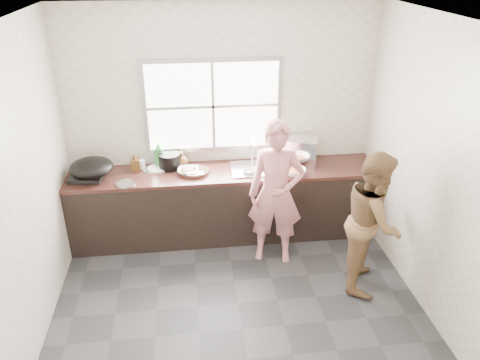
{
  "coord_description": "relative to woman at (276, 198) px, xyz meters",
  "views": [
    {
      "loc": [
        -0.42,
        -3.6,
        3.19
      ],
      "look_at": [
        0.1,
        0.65,
        1.05
      ],
      "focal_mm": 35.0,
      "sensor_mm": 36.0,
      "label": 1
    }
  ],
  "objects": [
    {
      "name": "floor",
      "position": [
        -0.5,
        -0.74,
        -0.77
      ],
      "size": [
        3.6,
        3.2,
        0.01
      ],
      "primitive_type": "cube",
      "color": "#2C2C2F",
      "rests_on": "ground"
    },
    {
      "name": "ceiling",
      "position": [
        -0.5,
        -0.74,
        1.94
      ],
      "size": [
        3.6,
        3.2,
        0.01
      ],
      "primitive_type": "cube",
      "color": "silver",
      "rests_on": "wall_back"
    },
    {
      "name": "wall_back",
      "position": [
        -0.5,
        0.87,
        0.59
      ],
      "size": [
        3.6,
        0.01,
        2.7
      ],
      "primitive_type": "cube",
      "color": "beige",
      "rests_on": "ground"
    },
    {
      "name": "wall_left",
      "position": [
        -2.3,
        -0.74,
        0.59
      ],
      "size": [
        0.01,
        3.2,
        2.7
      ],
      "primitive_type": "cube",
      "color": "silver",
      "rests_on": "ground"
    },
    {
      "name": "wall_right",
      "position": [
        1.31,
        -0.74,
        0.59
      ],
      "size": [
        0.01,
        3.2,
        2.7
      ],
      "primitive_type": "cube",
      "color": "beige",
      "rests_on": "ground"
    },
    {
      "name": "wall_front",
      "position": [
        -0.5,
        -2.34,
        0.59
      ],
      "size": [
        3.6,
        0.01,
        2.7
      ],
      "primitive_type": "cube",
      "color": "beige",
      "rests_on": "ground"
    },
    {
      "name": "cabinet",
      "position": [
        -0.5,
        0.55,
        -0.35
      ],
      "size": [
        3.6,
        0.62,
        0.82
      ],
      "primitive_type": "cube",
      "color": "black",
      "rests_on": "floor"
    },
    {
      "name": "countertop",
      "position": [
        -0.5,
        0.55,
        0.08
      ],
      "size": [
        3.6,
        0.64,
        0.04
      ],
      "primitive_type": "cube",
      "color": "#351A15",
      "rests_on": "cabinet"
    },
    {
      "name": "sink",
      "position": [
        -0.15,
        0.55,
        0.1
      ],
      "size": [
        0.55,
        0.45,
        0.02
      ],
      "primitive_type": "cube",
      "color": "silver",
      "rests_on": "countertop"
    },
    {
      "name": "faucet",
      "position": [
        -0.15,
        0.75,
        0.25
      ],
      "size": [
        0.02,
        0.02,
        0.3
      ],
      "primitive_type": "cylinder",
      "color": "silver",
      "rests_on": "countertop"
    },
    {
      "name": "window_frame",
      "position": [
        -0.6,
        0.85,
        0.79
      ],
      "size": [
        1.6,
        0.05,
        1.1
      ],
      "primitive_type": "cube",
      "color": "#9EA0A5",
      "rests_on": "wall_back"
    },
    {
      "name": "window_glazing",
      "position": [
        -0.6,
        0.83,
        0.79
      ],
      "size": [
        1.5,
        0.01,
        1.0
      ],
      "primitive_type": "cube",
      "color": "white",
      "rests_on": "window_frame"
    },
    {
      "name": "woman",
      "position": [
        0.0,
        0.0,
        0.0
      ],
      "size": [
        0.63,
        0.48,
        1.52
      ],
      "primitive_type": "imported",
      "rotation": [
        0.0,
        0.0,
        -0.23
      ],
      "color": "#CF7C80",
      "rests_on": "floor"
    },
    {
      "name": "person_side",
      "position": [
        0.89,
        -0.54,
        -0.02
      ],
      "size": [
        0.78,
        0.87,
        1.48
      ],
      "primitive_type": "imported",
      "rotation": [
        0.0,
        0.0,
        1.2
      ],
      "color": "brown",
      "rests_on": "floor"
    },
    {
      "name": "cutting_board",
      "position": [
        -0.86,
        0.53,
        0.12
      ],
      "size": [
        0.38,
        0.38,
        0.03
      ],
      "primitive_type": "cylinder",
      "rotation": [
        0.0,
        0.0,
        0.1
      ],
      "color": "#341D14",
      "rests_on": "countertop"
    },
    {
      "name": "cleaver",
      "position": [
        -0.85,
        0.43,
        0.14
      ],
      "size": [
        0.19,
        0.1,
        0.01
      ],
      "primitive_type": "cube",
      "rotation": [
        0.0,
        0.0,
        0.04
      ],
      "color": "silver",
      "rests_on": "cutting_board"
    },
    {
      "name": "bowl_mince",
      "position": [
        -0.92,
        0.52,
        0.13
      ],
      "size": [
        0.26,
        0.26,
        0.06
      ],
      "primitive_type": "imported",
      "rotation": [
        0.0,
        0.0,
        -0.07
      ],
      "color": "white",
      "rests_on": "countertop"
    },
    {
      "name": "bowl_crabs",
      "position": [
        0.28,
        0.34,
        0.13
      ],
      "size": [
        0.26,
        0.26,
        0.06
      ],
      "primitive_type": "imported",
      "rotation": [
        0.0,
        0.0,
        -0.32
      ],
      "color": "white",
      "rests_on": "countertop"
    },
    {
      "name": "bowl_held",
      "position": [
        -0.22,
        0.45,
        0.13
      ],
      "size": [
        0.25,
        0.25,
        0.06
      ],
      "primitive_type": "imported",
      "rotation": [
        0.0,
        0.0,
        0.27
      ],
      "color": "silver",
      "rests_on": "countertop"
    },
    {
      "name": "black_pot",
      "position": [
        -1.13,
        0.7,
        0.19
      ],
      "size": [
        0.28,
        0.28,
        0.18
      ],
      "primitive_type": "cylinder",
      "rotation": [
        0.0,
        0.0,
        0.13
      ],
      "color": "black",
      "rests_on": "countertop"
    },
    {
      "name": "plate_food",
      "position": [
        -1.27,
        0.69,
        0.11
      ],
      "size": [
        0.28,
        0.28,
        0.02
      ],
      "primitive_type": "cylinder",
      "rotation": [
        0.0,
        0.0,
        -0.13
      ],
      "color": "white",
      "rests_on": "countertop"
    },
    {
      "name": "bottle_green",
      "position": [
        -1.25,
        0.78,
        0.26
      ],
      "size": [
        0.15,
        0.15,
        0.32
      ],
      "primitive_type": "imported",
      "rotation": [
        0.0,
        0.0,
        -0.21
      ],
      "color": "#27772D",
      "rests_on": "countertop"
    },
    {
      "name": "bottle_brown_tall",
      "position": [
        -1.53,
        0.67,
        0.2
      ],
      "size": [
        0.1,
        0.1,
        0.2
      ],
      "primitive_type": "imported",
      "rotation": [
        0.0,
        0.0,
        0.08
      ],
      "color": "#4A2F12",
      "rests_on": "countertop"
    },
    {
      "name": "bottle_brown_short",
      "position": [
        -0.99,
        0.72,
        0.19
      ],
      "size": [
        0.14,
        0.14,
        0.18
      ],
      "primitive_type": "imported",
      "rotation": [
        0.0,
        0.0,
        0.04
      ],
      "color": "#402910",
      "rests_on": "countertop"
    },
    {
      "name": "glass_jar",
      "position": [
        -1.45,
        0.74,
        0.15
      ],
      "size": [
        0.08,
        0.08,
        0.1
      ],
      "primitive_type": "cylinder",
      "rotation": [
        0.0,
        0.0,
        0.2
      ],
      "color": "white",
      "rests_on": "countertop"
    },
    {
      "name": "burner",
      "position": [
        -2.05,
        0.55,
        0.12
      ],
      "size": [
        0.4,
        0.4,
        0.05
      ],
      "primitive_type": "cube",
      "rotation": [
        0.0,
        0.0,
        -0.11
      ],
      "color": "black",
      "rests_on": "countertop"
    },
    {
      "name": "wok",
      "position": [
        -1.98,
        0.5,
        0.25
      ],
      "size": [
        0.62,
        0.62,
        0.18
      ],
      "primitive_type": "ellipsoid",
      "rotation": [
        0.0,
        0.0,
        -0.37
      ],
      "color": "black",
      "rests_on": "burner"
    },
    {
      "name": "dish_rack",
      "position": [
        0.4,
        0.67,
        0.26
      ],
      "size": [
        0.5,
        0.42,
        0.32
      ],
      "primitive_type": "cube",
      "rotation": [
        0.0,
        0.0,
        -0.36
      ],
      "color": "silver",
      "rests_on": "countertop"
    },
    {
      "name": "pot_lid_left",
      "position": [
        -1.61,
        0.34,
        0.1
      ],
      "size": [
        0.29,
        0.29,
        0.01
      ],
      "primitive_type": "cylinder",
      "rotation": [
        0.0,
        0.0,
        -0.41
      ],
      "color": "silver",
      "rests_on": "countertop"
    },
    {
      "name": "pot_lid_right",
      "position": [
        -1.33,
        0.67,
        0.1
      ],
      "size": [
        0.29,
        0.29,
        0.01
      ],
      "primitive_type": "cylinder",
      "rotation": [
        0.0,
        0.0,
        -0.29
      ],
      "color": "silver",
      "rests_on": "countertop"
    }
  ]
}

